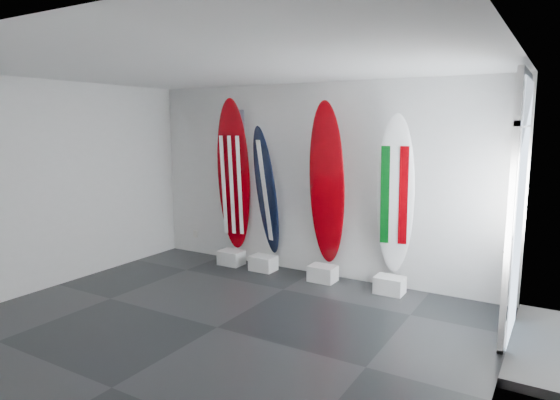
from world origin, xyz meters
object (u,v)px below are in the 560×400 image
Objects in this scene: surfboard_navy at (266,191)px; surfboard_swiss at (327,184)px; surfboard_italy at (395,196)px; surfboard_usa at (234,176)px.

surfboard_swiss reaches higher than surfboard_navy.
surfboard_navy is 2.13m from surfboard_italy.
surfboard_usa is 1.73m from surfboard_swiss.
surfboard_navy is at bearing 167.23° from surfboard_italy.
surfboard_navy is at bearing -12.74° from surfboard_usa.
surfboard_swiss is (1.73, 0.00, -0.04)m from surfboard_usa.
surfboard_italy is (2.77, 0.00, -0.13)m from surfboard_usa.
surfboard_swiss is at bearing 167.23° from surfboard_italy.
surfboard_italy is at bearing 17.93° from surfboard_navy.
surfboard_usa is 1.03× the size of surfboard_swiss.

